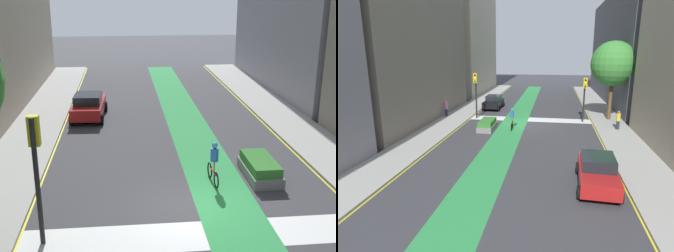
# 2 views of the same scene
# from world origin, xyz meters

# --- Properties ---
(ground_plane) EXTENTS (120.00, 120.00, 0.00)m
(ground_plane) POSITION_xyz_m (0.00, 0.00, 0.00)
(ground_plane) COLOR #38383D
(bike_lane_paint) EXTENTS (2.40, 60.00, 0.01)m
(bike_lane_paint) POSITION_xyz_m (1.37, 0.00, 0.00)
(bike_lane_paint) COLOR #2D8C47
(bike_lane_paint) RESTS_ON ground_plane
(crosswalk_band) EXTENTS (12.00, 1.80, 0.01)m
(crosswalk_band) POSITION_xyz_m (0.00, -2.00, 0.00)
(crosswalk_band) COLOR silver
(crosswalk_band) RESTS_ON ground_plane
(curb_stripe_left) EXTENTS (0.16, 60.00, 0.01)m
(curb_stripe_left) POSITION_xyz_m (-6.00, 0.00, 0.01)
(curb_stripe_left) COLOR yellow
(curb_stripe_left) RESTS_ON ground_plane
(traffic_signal_near_left) EXTENTS (0.35, 0.52, 4.23)m
(traffic_signal_near_left) POSITION_xyz_m (-5.15, -1.81, 2.97)
(traffic_signal_near_left) COLOR black
(traffic_signal_near_left) RESTS_ON ground_plane
(car_red_left_far) EXTENTS (2.19, 4.28, 1.57)m
(car_red_left_far) POSITION_xyz_m (-4.59, 12.29, 0.80)
(car_red_left_far) COLOR #A51919
(car_red_left_far) RESTS_ON ground_plane
(cyclist_in_lane) EXTENTS (0.32, 1.73, 1.86)m
(cyclist_in_lane) POSITION_xyz_m (1.23, 1.96, 0.97)
(cyclist_in_lane) COLOR black
(cyclist_in_lane) RESTS_ON ground_plane
(median_planter) EXTENTS (1.28, 2.82, 0.85)m
(median_planter) POSITION_xyz_m (3.37, 2.40, 0.40)
(median_planter) COLOR slate
(median_planter) RESTS_ON ground_plane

